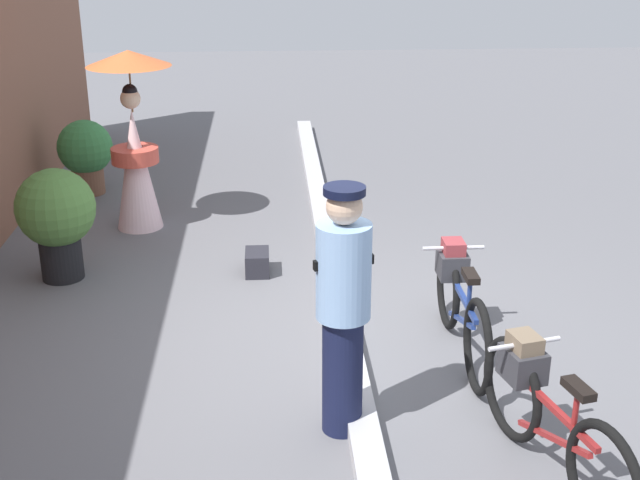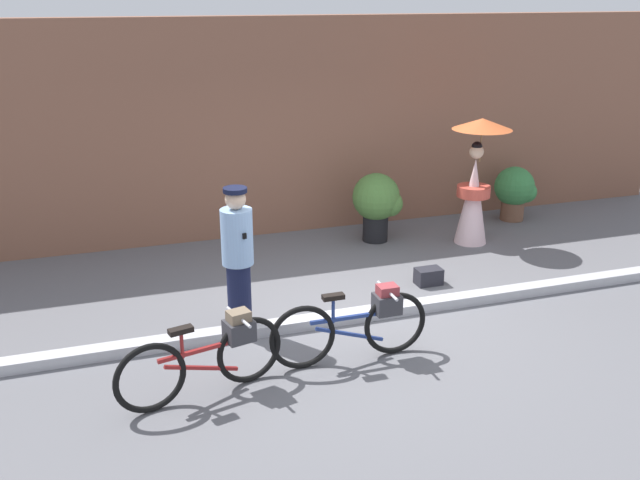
{
  "view_description": "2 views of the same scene",
  "coord_description": "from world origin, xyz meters",
  "px_view_note": "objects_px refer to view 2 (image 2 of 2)",
  "views": [
    {
      "loc": [
        -5.86,
        0.57,
        3.13
      ],
      "look_at": [
        -0.1,
        0.2,
        0.89
      ],
      "focal_mm": 47.17,
      "sensor_mm": 36.0,
      "label": 1
    },
    {
      "loc": [
        -2.59,
        -6.81,
        3.56
      ],
      "look_at": [
        -0.26,
        0.23,
        0.94
      ],
      "focal_mm": 39.49,
      "sensor_mm": 36.0,
      "label": 2
    }
  ],
  "objects_px": {
    "person_with_parasol": "(475,180)",
    "potted_plant_by_door": "(516,190)",
    "potted_plant_small": "(378,201)",
    "bicycle_far_side": "(358,323)",
    "backpack_on_pavement": "(429,276)",
    "person_officer": "(238,258)",
    "bicycle_near_officer": "(210,354)"
  },
  "relations": [
    {
      "from": "person_with_parasol",
      "to": "potted_plant_by_door",
      "type": "bearing_deg",
      "value": 31.9
    },
    {
      "from": "person_with_parasol",
      "to": "potted_plant_small",
      "type": "distance_m",
      "value": 1.46
    },
    {
      "from": "bicycle_far_side",
      "to": "backpack_on_pavement",
      "type": "xyz_separation_m",
      "value": [
        1.58,
        1.53,
        -0.3
      ]
    },
    {
      "from": "bicycle_far_side",
      "to": "person_with_parasol",
      "type": "bearing_deg",
      "value": 43.79
    },
    {
      "from": "person_officer",
      "to": "backpack_on_pavement",
      "type": "relative_size",
      "value": 4.98
    },
    {
      "from": "bicycle_near_officer",
      "to": "backpack_on_pavement",
      "type": "bearing_deg",
      "value": 28.83
    },
    {
      "from": "potted_plant_small",
      "to": "person_with_parasol",
      "type": "bearing_deg",
      "value": -21.28
    },
    {
      "from": "person_officer",
      "to": "potted_plant_small",
      "type": "relative_size",
      "value": 1.59
    },
    {
      "from": "bicycle_near_officer",
      "to": "potted_plant_by_door",
      "type": "bearing_deg",
      "value": 33.37
    },
    {
      "from": "backpack_on_pavement",
      "to": "bicycle_near_officer",
      "type": "bearing_deg",
      "value": -151.17
    },
    {
      "from": "backpack_on_pavement",
      "to": "potted_plant_small",
      "type": "bearing_deg",
      "value": 89.31
    },
    {
      "from": "backpack_on_pavement",
      "to": "bicycle_far_side",
      "type": "bearing_deg",
      "value": -135.81
    },
    {
      "from": "person_officer",
      "to": "potted_plant_small",
      "type": "xyz_separation_m",
      "value": [
        2.61,
        2.33,
        -0.27
      ]
    },
    {
      "from": "bicycle_far_side",
      "to": "potted_plant_small",
      "type": "bearing_deg",
      "value": 64.21
    },
    {
      "from": "person_officer",
      "to": "bicycle_near_officer",
      "type": "bearing_deg",
      "value": -114.51
    },
    {
      "from": "potted_plant_by_door",
      "to": "potted_plant_small",
      "type": "distance_m",
      "value": 2.56
    },
    {
      "from": "bicycle_near_officer",
      "to": "potted_plant_small",
      "type": "distance_m",
      "value": 4.69
    },
    {
      "from": "person_officer",
      "to": "backpack_on_pavement",
      "type": "height_order",
      "value": "person_officer"
    },
    {
      "from": "potted_plant_by_door",
      "to": "potted_plant_small",
      "type": "bearing_deg",
      "value": -174.44
    },
    {
      "from": "person_with_parasol",
      "to": "backpack_on_pavement",
      "type": "bearing_deg",
      "value": -136.7
    },
    {
      "from": "potted_plant_small",
      "to": "backpack_on_pavement",
      "type": "distance_m",
      "value": 1.85
    },
    {
      "from": "bicycle_near_officer",
      "to": "potted_plant_small",
      "type": "xyz_separation_m",
      "value": [
        3.13,
        3.49,
        0.21
      ]
    },
    {
      "from": "person_officer",
      "to": "person_with_parasol",
      "type": "distance_m",
      "value": 4.33
    },
    {
      "from": "bicycle_far_side",
      "to": "person_with_parasol",
      "type": "height_order",
      "value": "person_with_parasol"
    },
    {
      "from": "bicycle_near_officer",
      "to": "backpack_on_pavement",
      "type": "distance_m",
      "value": 3.56
    },
    {
      "from": "person_with_parasol",
      "to": "bicycle_far_side",
      "type": "bearing_deg",
      "value": -136.21
    },
    {
      "from": "bicycle_far_side",
      "to": "potted_plant_by_door",
      "type": "bearing_deg",
      "value": 40.67
    },
    {
      "from": "bicycle_far_side",
      "to": "potted_plant_small",
      "type": "xyz_separation_m",
      "value": [
        1.6,
        3.31,
        0.2
      ]
    },
    {
      "from": "bicycle_far_side",
      "to": "bicycle_near_officer",
      "type": "bearing_deg",
      "value": -173.4
    },
    {
      "from": "potted_plant_small",
      "to": "backpack_on_pavement",
      "type": "bearing_deg",
      "value": -90.69
    },
    {
      "from": "potted_plant_small",
      "to": "backpack_on_pavement",
      "type": "xyz_separation_m",
      "value": [
        -0.02,
        -1.78,
        -0.5
      ]
    },
    {
      "from": "bicycle_near_officer",
      "to": "person_with_parasol",
      "type": "xyz_separation_m",
      "value": [
        4.45,
        2.98,
        0.56
      ]
    }
  ]
}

